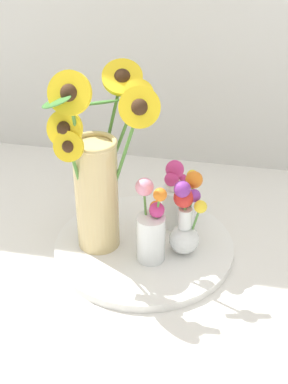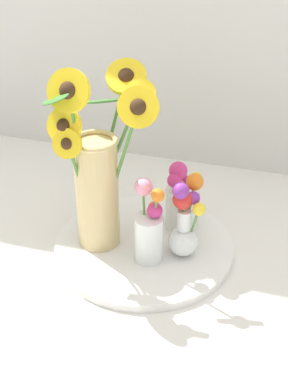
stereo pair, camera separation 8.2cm
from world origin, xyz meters
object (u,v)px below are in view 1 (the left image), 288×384
at_px(serving_tray, 144,247).
at_px(mason_jar_sunflowers, 97,176).
at_px(vase_small_back, 178,199).
at_px(vase_small_center, 151,229).
at_px(vase_bulb_right, 186,219).

distance_m(serving_tray, mason_jar_sunflowers, 0.21).
relative_size(serving_tray, vase_small_back, 2.51).
distance_m(mason_jar_sunflowers, vase_small_back, 0.22).
height_order(serving_tray, vase_small_center, vase_small_center).
height_order(serving_tray, mason_jar_sunflowers, mason_jar_sunflowers).
xyz_separation_m(vase_bulb_right, vase_small_back, (-0.03, 0.10, -0.02)).
bearing_deg(mason_jar_sunflowers, vase_small_center, -13.15).
relative_size(vase_small_center, vase_bulb_right, 1.00).
xyz_separation_m(serving_tray, vase_small_center, (0.02, -0.05, 0.09)).
distance_m(vase_bulb_right, vase_small_back, 0.11).
bearing_deg(vase_small_back, vase_bulb_right, -73.09).
relative_size(serving_tray, mason_jar_sunflowers, 0.97).
distance_m(serving_tray, vase_small_back, 0.14).
xyz_separation_m(vase_small_center, vase_small_back, (0.04, 0.14, -0.01)).
bearing_deg(serving_tray, vase_bulb_right, -3.88).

